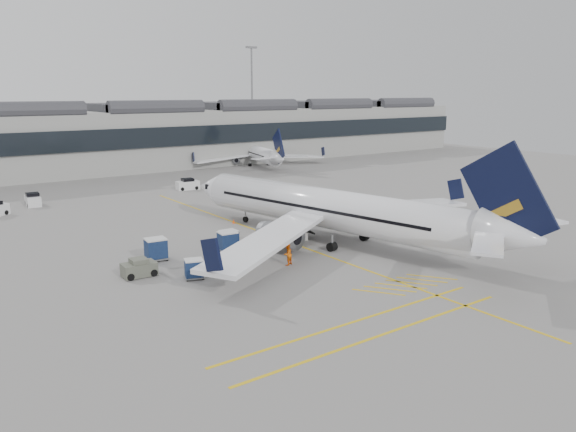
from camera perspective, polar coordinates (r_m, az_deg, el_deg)
ground at (r=43.72m, az=-4.01°, el=-7.03°), size 220.00×220.00×0.00m
terminal at (r=109.48m, az=-24.61°, el=6.96°), size 200.00×20.45×12.40m
light_masts at (r=122.69m, az=-27.11°, el=11.13°), size 113.00×0.60×25.45m
apron_markings at (r=56.97m, az=-0.82°, el=-2.33°), size 0.25×60.00×0.01m
airliner_main at (r=55.20m, az=4.68°, el=0.60°), size 37.29×41.12×11.04m
airliner_far at (r=114.57m, az=-3.19°, el=6.39°), size 27.16×30.03×8.13m
belt_loader at (r=56.23m, az=-0.38°, el=-1.89°), size 5.32×2.78×2.10m
baggage_cart_a at (r=52.72m, az=-6.16°, el=-2.52°), size 1.90×1.63×1.85m
baggage_cart_b at (r=53.47m, az=-6.04°, el=-2.34°), size 1.73×1.44×1.79m
baggage_cart_c at (r=50.91m, az=-13.27°, el=-3.24°), size 2.06×1.76×2.00m
baggage_cart_d at (r=45.46m, az=-9.53°, el=-5.26°), size 1.84×1.67×1.60m
ramp_agent_a at (r=53.29m, az=-3.13°, el=-2.42°), size 0.76×0.76×1.78m
ramp_agent_b at (r=48.26m, az=-0.06°, el=-3.90°), size 1.14×1.02×1.94m
pushback_tug at (r=47.05m, az=-14.90°, el=-5.16°), size 2.71×1.73×1.49m
safety_cone_nose at (r=63.87m, az=-5.55°, el=-0.54°), size 0.35×0.35×0.48m
safety_cone_engine at (r=56.74m, az=0.91°, el=-2.15°), size 0.35×0.35×0.48m
service_van_mid at (r=80.56m, az=-24.49°, el=1.49°), size 1.90×3.43×1.70m
service_van_right at (r=86.89m, az=-10.15°, el=3.16°), size 3.54×2.10×1.72m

